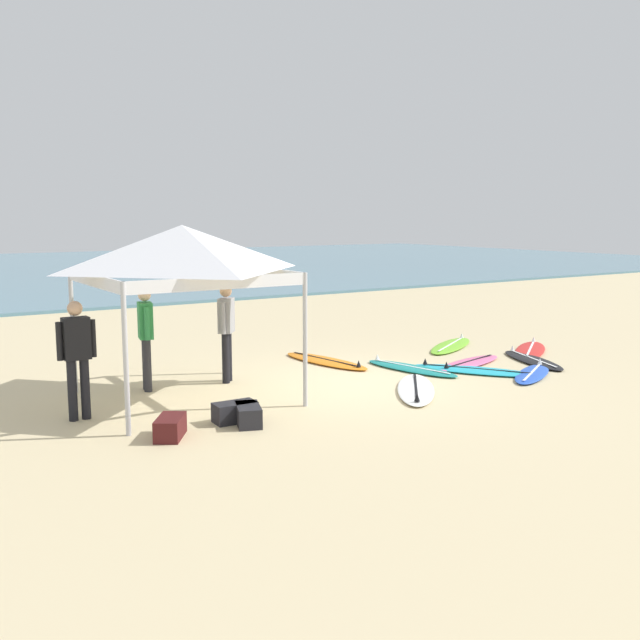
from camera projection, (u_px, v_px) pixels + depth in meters
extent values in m
plane|color=beige|center=(360.00, 384.00, 12.35)|extent=(80.00, 80.00, 0.00)
cube|color=#568499|center=(24.00, 270.00, 37.55)|extent=(80.00, 36.00, 0.10)
cylinder|color=#B7B7BC|center=(126.00, 360.00, 9.30)|extent=(0.07, 0.07, 2.05)
cylinder|color=#B7B7BC|center=(305.00, 340.00, 10.77)|extent=(0.07, 0.07, 2.05)
cylinder|color=#B7B7BC|center=(73.00, 331.00, 11.59)|extent=(0.07, 0.07, 2.05)
cylinder|color=#B7B7BC|center=(227.00, 318.00, 13.06)|extent=(0.07, 0.07, 2.05)
cube|color=white|center=(221.00, 283.00, 9.90)|extent=(2.75, 0.03, 0.18)
cube|color=white|center=(153.00, 271.00, 12.19)|extent=(2.75, 0.03, 0.18)
cube|color=white|center=(94.00, 280.00, 10.31)|extent=(0.03, 2.75, 0.18)
cube|color=white|center=(262.00, 272.00, 11.78)|extent=(0.03, 2.75, 0.18)
pyramid|color=white|center=(182.00, 248.00, 10.98)|extent=(2.87, 2.87, 0.70)
ellipsoid|color=#19847F|center=(411.00, 368.00, 13.45)|extent=(0.97, 2.15, 0.07)
cube|color=white|center=(411.00, 366.00, 13.44)|extent=(0.40, 1.74, 0.01)
cone|color=white|center=(377.00, 357.00, 14.04)|extent=(0.09, 0.09, 0.12)
ellipsoid|color=black|center=(533.00, 360.00, 14.21)|extent=(1.20, 2.11, 0.07)
cube|color=white|center=(533.00, 358.00, 14.21)|extent=(0.62, 1.65, 0.01)
cone|color=white|center=(512.00, 348.00, 15.01)|extent=(0.09, 0.09, 0.12)
ellipsoid|color=#7AD12D|center=(451.00, 346.00, 15.80)|extent=(2.23, 1.68, 0.07)
cube|color=white|center=(451.00, 344.00, 15.79)|extent=(1.65, 1.03, 0.01)
cone|color=white|center=(462.00, 335.00, 16.60)|extent=(0.09, 0.09, 0.12)
ellipsoid|color=orange|center=(326.00, 361.00, 14.14)|extent=(0.96, 2.34, 0.07)
cube|color=black|center=(326.00, 359.00, 14.13)|extent=(0.35, 1.91, 0.01)
cone|color=black|center=(359.00, 363.00, 13.43)|extent=(0.09, 0.09, 0.12)
ellipsoid|color=blue|center=(532.00, 374.00, 12.98)|extent=(1.85, 1.37, 0.07)
cube|color=white|center=(532.00, 372.00, 12.97)|extent=(1.38, 0.84, 0.01)
cone|color=white|center=(540.00, 361.00, 13.64)|extent=(0.09, 0.09, 0.12)
ellipsoid|color=red|center=(530.00, 350.00, 15.28)|extent=(2.12, 1.79, 0.07)
cube|color=white|center=(530.00, 348.00, 15.27)|extent=(1.53, 1.15, 0.01)
cone|color=white|center=(534.00, 339.00, 16.10)|extent=(0.09, 0.09, 0.12)
ellipsoid|color=pink|center=(469.00, 363.00, 13.95)|extent=(2.09, 1.05, 0.07)
cube|color=black|center=(469.00, 361.00, 13.94)|extent=(1.66, 0.49, 0.01)
cone|color=black|center=(446.00, 365.00, 13.33)|extent=(0.09, 0.09, 0.12)
ellipsoid|color=white|center=(416.00, 389.00, 11.84)|extent=(1.88, 2.12, 0.07)
cube|color=black|center=(416.00, 387.00, 11.83)|extent=(1.24, 1.51, 0.01)
cone|color=black|center=(417.00, 397.00, 10.92)|extent=(0.09, 0.09, 0.12)
ellipsoid|color=#23B2CC|center=(476.00, 370.00, 13.28)|extent=(1.84, 2.31, 0.07)
cube|color=black|center=(476.00, 368.00, 13.27)|extent=(1.15, 1.69, 0.01)
cone|color=black|center=(425.00, 361.00, 13.64)|extent=(0.09, 0.09, 0.12)
cylinder|color=black|center=(228.00, 356.00, 12.53)|extent=(0.13, 0.13, 0.88)
cylinder|color=black|center=(226.00, 358.00, 12.35)|extent=(0.13, 0.13, 0.88)
cube|color=gray|center=(226.00, 315.00, 12.33)|extent=(0.40, 0.42, 0.60)
sphere|color=tan|center=(226.00, 291.00, 12.27)|extent=(0.21, 0.21, 0.21)
cylinder|color=gray|center=(229.00, 315.00, 12.56)|extent=(0.09, 0.09, 0.54)
cylinder|color=gray|center=(223.00, 318.00, 12.11)|extent=(0.09, 0.09, 0.54)
cylinder|color=black|center=(72.00, 391.00, 10.07)|extent=(0.13, 0.13, 0.88)
cylinder|color=black|center=(85.00, 389.00, 10.16)|extent=(0.13, 0.13, 0.88)
cube|color=black|center=(76.00, 338.00, 10.01)|extent=(0.36, 0.23, 0.60)
sphere|color=tan|center=(75.00, 308.00, 9.95)|extent=(0.21, 0.21, 0.21)
cylinder|color=black|center=(59.00, 341.00, 9.89)|extent=(0.09, 0.09, 0.54)
cylinder|color=black|center=(93.00, 338.00, 10.14)|extent=(0.09, 0.09, 0.54)
cylinder|color=#2D2D33|center=(146.00, 363.00, 11.92)|extent=(0.13, 0.13, 0.88)
cylinder|color=#2D2D33|center=(147.00, 365.00, 11.75)|extent=(0.13, 0.13, 0.88)
cube|color=#2D8C47|center=(145.00, 320.00, 11.73)|extent=(0.29, 0.40, 0.60)
sphere|color=beige|center=(144.00, 295.00, 11.67)|extent=(0.21, 0.21, 0.21)
cylinder|color=#2D8C47|center=(144.00, 320.00, 11.95)|extent=(0.09, 0.09, 0.54)
cylinder|color=#2D8C47|center=(147.00, 324.00, 11.52)|extent=(0.09, 0.09, 0.54)
cube|color=#232328|center=(235.00, 412.00, 10.06)|extent=(0.61, 0.34, 0.28)
cube|color=#232328|center=(248.00, 415.00, 9.91)|extent=(0.51, 0.67, 0.28)
cube|color=#4C1919|center=(170.00, 427.00, 9.33)|extent=(0.60, 0.68, 0.28)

